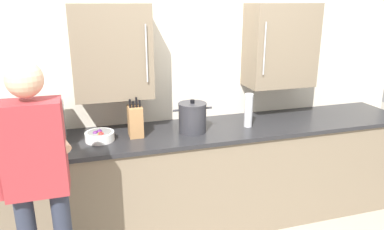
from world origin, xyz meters
The scene contains 8 objects.
back_wall_tiled centered at (0.00, 1.17, 1.33)m, with size 4.32×0.44×2.52m.
counter_unit centered at (0.00, 0.84, 0.46)m, with size 3.79×0.67×0.92m.
microwave_oven centered at (-1.44, 0.87, 1.08)m, with size 0.55×0.73×0.31m.
fruit_bowl centered at (-0.90, 0.81, 0.96)m, with size 0.23×0.23×0.09m.
stock_pot centered at (-0.14, 0.80, 1.05)m, with size 0.33×0.23×0.28m.
knife_block centered at (-0.61, 0.83, 1.05)m, with size 0.11×0.15×0.33m.
thermos_flask centered at (0.36, 0.79, 1.07)m, with size 0.07×0.07×0.29m.
person_figure centered at (-1.29, 0.13, 1.00)m, with size 0.44×0.57×1.67m.
Camera 1 is at (-0.98, -1.95, 1.97)m, focal length 34.07 mm.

